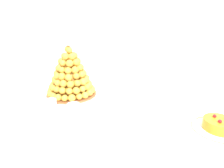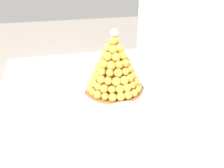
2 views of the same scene
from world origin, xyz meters
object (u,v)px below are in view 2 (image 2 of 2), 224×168
wine_glass (144,55)px  dessert_cup_mid_right (76,108)px  dessert_cup_mid_left (71,81)px  dessert_cup_centre (74,93)px  macaron_goblet (129,146)px  serving_tray (101,95)px  dessert_cup_right (77,125)px  dessert_cup_left (64,73)px  croquembouche (114,68)px  creme_brulee_ramekin (101,75)px

wine_glass → dessert_cup_mid_right: bearing=-53.0°
dessert_cup_mid_left → dessert_cup_centre: size_ratio=1.00×
dessert_cup_mid_right → macaron_goblet: bearing=10.5°
serving_tray → dessert_cup_right: bearing=-30.5°
wine_glass → dessert_cup_left: bearing=-99.2°
dessert_cup_mid_left → dessert_cup_mid_right: (0.26, -0.01, -0.00)m
dessert_cup_left → dessert_cup_mid_right: bearing=2.0°
dessert_cup_centre → dessert_cup_left: bearing=-175.0°
croquembouche → wine_glass: (-0.16, 0.21, -0.01)m
serving_tray → croquembouche: bearing=108.2°
croquembouche → dessert_cup_mid_right: size_ratio=5.45×
wine_glass → dessert_cup_right: bearing=-44.6°
dessert_cup_centre → dessert_cup_mid_right: size_ratio=1.02×
creme_brulee_ramekin → macaron_goblet: bearing=-7.5°
croquembouche → dessert_cup_mid_left: croquembouche is taller
creme_brulee_ramekin → macaron_goblet: macaron_goblet is taller
dessert_cup_mid_left → dessert_cup_mid_right: same height
croquembouche → dessert_cup_mid_left: size_ratio=5.37×
dessert_cup_mid_left → macaron_goblet: bearing=5.9°
macaron_goblet → croquembouche: bearing=168.1°
croquembouche → dessert_cup_mid_left: 0.24m
dessert_cup_centre → dessert_cup_mid_right: bearing=-3.7°
dessert_cup_mid_left → dessert_cup_mid_right: size_ratio=1.02×
dessert_cup_right → macaron_goblet: 0.36m
dessert_cup_left → dessert_cup_mid_right: size_ratio=0.93×
croquembouche → dessert_cup_left: (-0.23, -0.22, -0.10)m
serving_tray → macaron_goblet: 0.60m
dessert_cup_left → dessert_cup_mid_right: 0.39m
croquembouche → wine_glass: 0.27m
dessert_cup_left → wine_glass: size_ratio=0.32×
dessert_cup_centre → dessert_cup_right: 0.26m
dessert_cup_centre → dessert_cup_right: size_ratio=1.10×
dessert_cup_left → dessert_cup_mid_left: bearing=10.1°
wine_glass → serving_tray: bearing=-57.0°
dessert_cup_mid_right → dessert_cup_right: size_ratio=1.08×
croquembouche → dessert_cup_centre: size_ratio=5.34×
creme_brulee_ramekin → wine_glass: 0.26m
dessert_cup_left → dessert_cup_centre: size_ratio=0.91×
dessert_cup_right → wine_glass: (-0.44, 0.43, 0.09)m
serving_tray → dessert_cup_mid_right: (0.13, -0.14, 0.03)m
croquembouche → dessert_cup_mid_right: (0.16, -0.21, -0.10)m
dessert_cup_left → dessert_cup_mid_left: dessert_cup_mid_left is taller
dessert_cup_right → wine_glass: bearing=135.4°
serving_tray → dessert_cup_right: dessert_cup_right is taller
dessert_cup_left → macaron_goblet: macaron_goblet is taller
croquembouche → creme_brulee_ramekin: croquembouche is taller
dessert_cup_mid_left → wine_glass: 0.42m
dessert_cup_right → creme_brulee_ramekin: (-0.45, 0.20, -0.01)m
dessert_cup_left → macaron_goblet: (0.83, 0.09, 0.14)m
creme_brulee_ramekin → dessert_cup_centre: bearing=-41.9°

